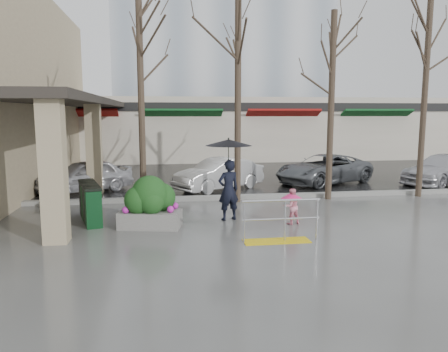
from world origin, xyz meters
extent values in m
plane|color=#51514F|center=(0.00, 0.00, 0.00)|extent=(120.00, 120.00, 0.00)
cube|color=black|center=(0.00, 22.00, 0.01)|extent=(120.00, 36.00, 0.01)
cube|color=gray|center=(0.00, 4.00, 0.07)|extent=(120.00, 0.30, 0.15)
cube|color=#2D2823|center=(-4.80, 8.00, 3.62)|extent=(2.80, 18.00, 0.25)
cube|color=tan|center=(-3.90, -0.50, 1.75)|extent=(0.55, 0.55, 3.50)
cube|color=tan|center=(-3.90, 6.00, 1.75)|extent=(0.55, 0.55, 3.50)
cube|color=beige|center=(2.00, 18.00, 2.00)|extent=(34.00, 6.00, 4.00)
cube|color=maroon|center=(-6.00, 15.10, 2.85)|extent=(4.50, 1.68, 0.87)
cube|color=#0F4C1E|center=(0.00, 15.10, 2.85)|extent=(4.50, 1.68, 0.87)
cube|color=maroon|center=(6.00, 15.10, 2.85)|extent=(4.50, 1.68, 0.87)
cube|color=#0F4C1E|center=(12.00, 15.10, 2.85)|extent=(4.50, 1.68, 0.87)
cube|color=black|center=(2.00, 15.10, 3.40)|extent=(34.00, 0.35, 0.50)
cube|color=#8C99A8|center=(4.00, 30.00, 12.50)|extent=(18.00, 12.00, 25.00)
cube|color=yellow|center=(1.30, -1.20, 0.01)|extent=(1.60, 0.50, 0.02)
cylinder|color=silver|center=(0.50, -1.20, 0.50)|extent=(0.05, 0.05, 1.00)
cylinder|color=silver|center=(1.50, -1.20, 0.50)|extent=(0.05, 0.05, 1.00)
cylinder|color=silver|center=(2.30, -1.20, 0.50)|extent=(0.05, 0.05, 1.00)
cylinder|color=silver|center=(1.40, -1.20, 1.00)|extent=(1.90, 0.06, 0.06)
cylinder|color=silver|center=(1.40, -1.20, 0.55)|extent=(1.90, 0.04, 0.04)
cylinder|color=#382B21|center=(-2.00, 3.60, 3.40)|extent=(0.22, 0.22, 6.80)
cylinder|color=#382B21|center=(1.20, 3.60, 3.50)|extent=(0.22, 0.22, 7.00)
cylinder|color=#382B21|center=(4.50, 3.60, 3.25)|extent=(0.22, 0.22, 6.50)
cylinder|color=#382B21|center=(8.00, 3.60, 3.60)|extent=(0.22, 0.22, 7.20)
imported|color=black|center=(0.49, 1.09, 0.87)|extent=(0.73, 0.58, 1.74)
cylinder|color=black|center=(0.49, 1.09, 1.77)|extent=(0.02, 0.02, 1.10)
cone|color=black|center=(0.49, 1.09, 2.23)|extent=(1.33, 1.33, 0.18)
sphere|color=black|center=(0.49, 1.09, 2.34)|extent=(0.05, 0.05, 0.05)
imported|color=pink|center=(2.14, 0.36, 0.50)|extent=(0.56, 0.48, 1.00)
cylinder|color=black|center=(2.14, 0.36, 0.68)|extent=(0.02, 0.02, 0.43)
cone|color=#FF287D|center=(2.14, 0.36, 0.81)|extent=(0.59, 0.59, 0.18)
sphere|color=black|center=(2.14, 0.36, 0.92)|extent=(0.05, 0.05, 0.05)
imported|color=#6B88BE|center=(-2.17, 0.77, 0.49)|extent=(0.49, 0.33, 0.98)
cylinder|color=black|center=(-2.17, 0.77, 0.72)|extent=(0.02, 0.02, 0.46)
cone|color=beige|center=(-2.17, 0.77, 0.86)|extent=(0.58, 0.58, 0.18)
sphere|color=black|center=(-2.17, 0.77, 0.97)|extent=(0.05, 0.05, 0.05)
cube|color=gray|center=(-1.73, 0.55, 0.22)|extent=(1.75, 1.14, 0.45)
ellipsoid|color=#194416|center=(-1.73, 0.55, 0.89)|extent=(0.99, 0.89, 1.04)
sphere|color=#194416|center=(-2.04, 0.46, 0.77)|extent=(0.71, 0.71, 0.71)
sphere|color=#194416|center=(-1.41, 0.68, 0.78)|extent=(0.75, 0.75, 0.75)
cube|color=#0D3919|center=(-3.23, 0.78, 0.50)|extent=(0.50, 0.50, 1.00)
cube|color=black|center=(-3.23, 0.78, 1.05)|extent=(0.54, 0.54, 0.07)
cube|color=black|center=(-3.36, 1.27, 0.50)|extent=(0.50, 0.50, 1.00)
cube|color=black|center=(-3.36, 1.27, 1.05)|extent=(0.54, 0.54, 0.07)
cube|color=#0C3711|center=(-3.49, 1.75, 0.50)|extent=(0.50, 0.50, 1.00)
cube|color=black|center=(-3.49, 1.75, 1.05)|extent=(0.54, 0.54, 0.07)
cube|color=black|center=(-3.62, 2.24, 0.50)|extent=(0.50, 0.50, 1.00)
cube|color=black|center=(-3.62, 2.24, 1.05)|extent=(0.54, 0.54, 0.07)
imported|color=silver|center=(-4.36, 6.29, 0.63)|extent=(3.95, 3.13, 1.26)
imported|color=silver|center=(0.89, 6.03, 0.63)|extent=(3.93, 3.20, 1.26)
imported|color=slate|center=(5.60, 6.89, 0.63)|extent=(4.99, 3.88, 1.26)
imported|color=silver|center=(10.69, 6.10, 0.63)|extent=(4.68, 3.42, 1.26)
camera|label=1|loc=(-1.43, -11.05, 3.07)|focal=35.00mm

